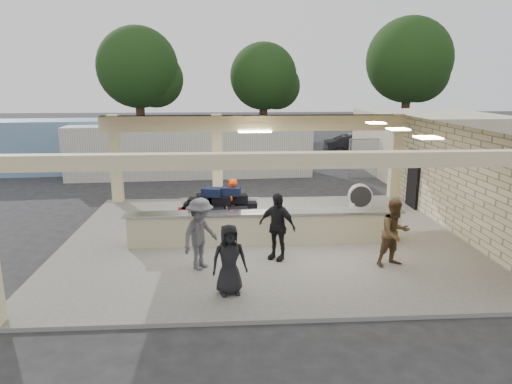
{
  "coord_description": "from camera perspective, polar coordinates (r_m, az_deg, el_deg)",
  "views": [
    {
      "loc": [
        -1.07,
        -13.32,
        4.81
      ],
      "look_at": [
        -0.18,
        1.0,
        1.31
      ],
      "focal_mm": 32.0,
      "sensor_mm": 36.0,
      "label": 1
    }
  ],
  "objects": [
    {
      "name": "luggage_cart",
      "position": [
        14.39,
        -4.82,
        -2.07
      ],
      "size": [
        2.6,
        1.67,
        1.48
      ],
      "rotation": [
        0.0,
        0.0,
        -0.04
      ],
      "color": "silver",
      "rests_on": "pavilion"
    },
    {
      "name": "container_blue",
      "position": [
        27.18,
        -26.58,
        5.06
      ],
      "size": [
        10.96,
        3.43,
        2.81
      ],
      "primitive_type": "cube",
      "rotation": [
        0.0,
        0.0,
        0.08
      ],
      "color": "#7A9FC4",
      "rests_on": "ground"
    },
    {
      "name": "fence",
      "position": [
        25.65,
        24.63,
        4.04
      ],
      "size": [
        12.06,
        0.06,
        2.03
      ],
      "color": "gray",
      "rests_on": "ground"
    },
    {
      "name": "car_white_a",
      "position": [
        29.2,
        17.88,
        5.09
      ],
      "size": [
        5.93,
        4.57,
        1.53
      ],
      "primitive_type": "imported",
      "rotation": [
        0.0,
        0.0,
        2.01
      ],
      "color": "white",
      "rests_on": "ground"
    },
    {
      "name": "passenger_b",
      "position": [
        12.26,
        2.64,
        -4.31
      ],
      "size": [
        1.11,
        0.94,
        1.84
      ],
      "primitive_type": "imported",
      "rotation": [
        0.0,
        0.0,
        -0.61
      ],
      "color": "black",
      "rests_on": "pavilion"
    },
    {
      "name": "car_white_b",
      "position": [
        28.97,
        19.99,
        4.91
      ],
      "size": [
        5.05,
        1.94,
        1.59
      ],
      "primitive_type": "imported",
      "rotation": [
        0.0,
        0.0,
        1.56
      ],
      "color": "white",
      "rests_on": "ground"
    },
    {
      "name": "adjacent_building",
      "position": [
        25.8,
        20.77,
        5.67
      ],
      "size": [
        6.0,
        8.0,
        3.2
      ],
      "primitive_type": "cube",
      "color": "beige",
      "rests_on": "ground"
    },
    {
      "name": "drum_fan",
      "position": [
        17.46,
        12.89,
        -0.52
      ],
      "size": [
        0.91,
        0.49,
        0.98
      ],
      "rotation": [
        0.0,
        0.0,
        -0.11
      ],
      "color": "silver",
      "rests_on": "pavilion"
    },
    {
      "name": "pavilion",
      "position": [
        14.46,
        1.64,
        -0.14
      ],
      "size": [
        12.01,
        10.0,
        3.55
      ],
      "color": "slate",
      "rests_on": "ground"
    },
    {
      "name": "tree_mid",
      "position": [
        39.62,
        1.39,
        13.92
      ],
      "size": [
        6.0,
        5.6,
        8.0
      ],
      "color": "#382619",
      "rests_on": "ground"
    },
    {
      "name": "car_dark",
      "position": [
        30.71,
        12.6,
        5.71
      ],
      "size": [
        4.35,
        1.72,
        1.43
      ],
      "primitive_type": "imported",
      "rotation": [
        0.0,
        0.0,
        1.52
      ],
      "color": "black",
      "rests_on": "ground"
    },
    {
      "name": "passenger_d",
      "position": [
        10.35,
        -3.36,
        -8.42
      ],
      "size": [
        0.85,
        0.47,
        1.63
      ],
      "primitive_type": "imported",
      "rotation": [
        0.0,
        0.0,
        0.19
      ],
      "color": "black",
      "rests_on": "pavilion"
    },
    {
      "name": "passenger_a",
      "position": [
        12.35,
        16.96,
        -4.91
      ],
      "size": [
        0.94,
        0.62,
        1.78
      ],
      "primitive_type": "imported",
      "rotation": [
        0.0,
        0.0,
        0.29
      ],
      "color": "brown",
      "rests_on": "pavilion"
    },
    {
      "name": "tree_left",
      "position": [
        38.06,
        -14.01,
        14.49
      ],
      "size": [
        6.6,
        6.3,
        9.0
      ],
      "color": "#382619",
      "rests_on": "ground"
    },
    {
      "name": "passenger_c",
      "position": [
        11.71,
        -6.98,
        -5.21
      ],
      "size": [
        1.06,
        1.22,
        1.87
      ],
      "primitive_type": "imported",
      "rotation": [
        0.0,
        0.0,
        0.93
      ],
      "color": "#4D4D53",
      "rests_on": "pavilion"
    },
    {
      "name": "ground",
      "position": [
        14.2,
        0.99,
        -6.09
      ],
      "size": [
        120.0,
        120.0,
        0.0
      ],
      "primitive_type": "plane",
      "color": "#242426",
      "rests_on": "ground"
    },
    {
      "name": "tree_right",
      "position": [
        41.46,
        18.9,
        14.94
      ],
      "size": [
        7.2,
        7.0,
        10.0
      ],
      "color": "#382619",
      "rests_on": "ground"
    },
    {
      "name": "baggage_handler",
      "position": [
        14.48,
        -3.12,
        -1.7
      ],
      "size": [
        0.36,
        0.64,
        1.73
      ],
      "primitive_type": "imported",
      "rotation": [
        0.0,
        0.0,
        4.69
      ],
      "color": "red",
      "rests_on": "pavilion"
    },
    {
      "name": "container_white",
      "position": [
        23.88,
        -8.09,
        5.19
      ],
      "size": [
        12.39,
        3.13,
        2.66
      ],
      "primitive_type": "cube",
      "rotation": [
        0.0,
        0.0,
        0.06
      ],
      "color": "silver",
      "rests_on": "ground"
    },
    {
      "name": "baggage_counter",
      "position": [
        13.54,
        1.17,
        -4.47
      ],
      "size": [
        8.2,
        0.58,
        0.98
      ],
      "color": "#BAB18B",
      "rests_on": "pavilion"
    }
  ]
}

